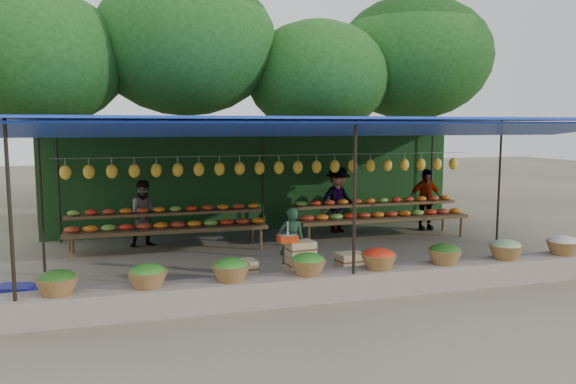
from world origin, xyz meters
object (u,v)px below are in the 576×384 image
object	(u,v)px
blue_crate_front	(74,308)
blue_crate_back	(16,296)
weighing_scale	(288,237)
vendor_seated	(292,242)
crate_counter	(299,268)

from	to	relation	value
blue_crate_front	blue_crate_back	bearing A→B (deg)	129.56
weighing_scale	blue_crate_back	xyz separation A→B (m)	(-4.17, 0.20, -0.69)
weighing_scale	vendor_seated	world-z (taller)	vendor_seated
vendor_seated	blue_crate_back	xyz separation A→B (m)	(-4.44, -0.46, -0.46)
weighing_scale	vendor_seated	bearing A→B (deg)	67.79
vendor_seated	blue_crate_front	distance (m)	3.80
crate_counter	weighing_scale	bearing A→B (deg)	180.00
weighing_scale	blue_crate_back	size ratio (longest dim) A/B	0.65
vendor_seated	blue_crate_back	world-z (taller)	vendor_seated
blue_crate_front	crate_counter	bearing A→B (deg)	-0.16
crate_counter	vendor_seated	bearing A→B (deg)	83.88
weighing_scale	blue_crate_back	bearing A→B (deg)	177.25
blue_crate_back	weighing_scale	bearing A→B (deg)	13.76
vendor_seated	blue_crate_front	xyz separation A→B (m)	(-3.57, -1.22, -0.49)
crate_counter	blue_crate_front	bearing A→B (deg)	-170.86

